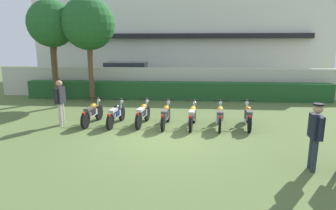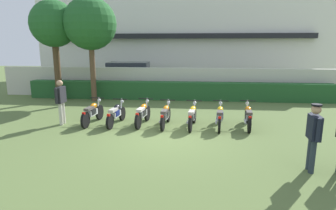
% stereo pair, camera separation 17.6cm
% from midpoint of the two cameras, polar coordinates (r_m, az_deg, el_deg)
% --- Properties ---
extents(ground, '(60.00, 60.00, 0.00)m').
position_cam_midpoint_polar(ground, '(9.39, -0.53, -6.76)').
color(ground, '#566B38').
extents(building, '(22.32, 6.50, 6.96)m').
position_cam_midpoint_polar(building, '(24.21, 3.47, 13.19)').
color(building, white).
rests_on(building, ground).
extents(compound_wall, '(21.20, 0.30, 1.73)m').
position_cam_midpoint_polar(compound_wall, '(16.45, 2.26, 4.55)').
color(compound_wall, beige).
rests_on(compound_wall, ground).
extents(hedge_row, '(16.96, 0.70, 1.00)m').
position_cam_midpoint_polar(hedge_row, '(15.82, 2.10, 2.90)').
color(hedge_row, '#235628').
rests_on(hedge_row, ground).
extents(parked_car, '(4.54, 2.15, 1.89)m').
position_cam_midpoint_polar(parked_car, '(19.35, -7.29, 5.82)').
color(parked_car, silver).
rests_on(parked_car, ground).
extents(tree_near_inspector, '(2.46, 2.46, 5.36)m').
position_cam_midpoint_polar(tree_near_inspector, '(16.54, -21.95, 14.88)').
color(tree_near_inspector, '#4C3823').
rests_on(tree_near_inspector, ground).
extents(tree_far_side, '(2.74, 2.74, 5.50)m').
position_cam_midpoint_polar(tree_far_side, '(15.73, -15.24, 15.58)').
color(tree_far_side, brown).
rests_on(tree_far_side, ground).
extents(motorcycle_in_row_0, '(0.60, 1.87, 0.96)m').
position_cam_midpoint_polar(motorcycle_in_row_0, '(11.33, -14.69, -1.48)').
color(motorcycle_in_row_0, black).
rests_on(motorcycle_in_row_0, ground).
extents(motorcycle_in_row_1, '(0.60, 1.84, 0.94)m').
position_cam_midpoint_polar(motorcycle_in_row_1, '(11.00, -10.07, -1.74)').
color(motorcycle_in_row_1, black).
rests_on(motorcycle_in_row_1, ground).
extents(motorcycle_in_row_2, '(0.60, 1.82, 0.96)m').
position_cam_midpoint_polar(motorcycle_in_row_2, '(10.85, -4.70, -1.71)').
color(motorcycle_in_row_2, black).
rests_on(motorcycle_in_row_2, ground).
extents(motorcycle_in_row_3, '(0.60, 1.85, 0.94)m').
position_cam_midpoint_polar(motorcycle_in_row_3, '(10.63, -0.03, -2.03)').
color(motorcycle_in_row_3, black).
rests_on(motorcycle_in_row_3, ground).
extents(motorcycle_in_row_4, '(0.60, 1.82, 0.95)m').
position_cam_midpoint_polar(motorcycle_in_row_4, '(10.53, 5.47, -2.19)').
color(motorcycle_in_row_4, black).
rests_on(motorcycle_in_row_4, ground).
extents(motorcycle_in_row_5, '(0.60, 1.91, 0.95)m').
position_cam_midpoint_polar(motorcycle_in_row_5, '(10.64, 10.99, -2.23)').
color(motorcycle_in_row_5, black).
rests_on(motorcycle_in_row_5, ground).
extents(motorcycle_in_row_6, '(0.60, 1.86, 0.96)m').
position_cam_midpoint_polar(motorcycle_in_row_6, '(10.86, 16.43, -2.19)').
color(motorcycle_in_row_6, black).
rests_on(motorcycle_in_row_6, ground).
extents(inspector_person, '(0.23, 0.69, 1.74)m').
position_cam_midpoint_polar(inspector_person, '(11.47, -20.57, 1.29)').
color(inspector_person, beige).
rests_on(inspector_person, ground).
extents(officer_0, '(0.26, 0.67, 1.69)m').
position_cam_midpoint_polar(officer_0, '(7.62, 28.13, -4.90)').
color(officer_0, '#28333D').
rests_on(officer_0, ground).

